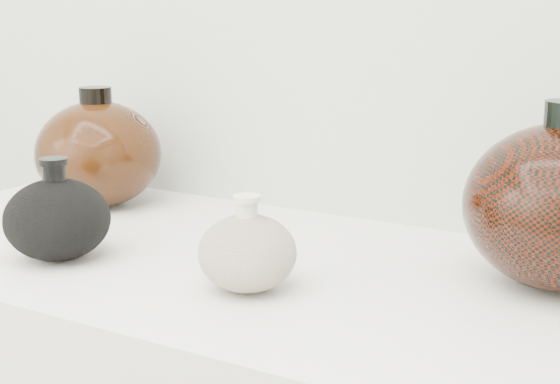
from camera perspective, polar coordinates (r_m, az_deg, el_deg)
The scene contains 3 objects.
black_gourd_vase at distance 1.00m, azimuth -15.98°, elevation -1.88°, with size 0.17×0.17×0.13m.
cream_gourd_vase at distance 0.86m, azimuth -2.40°, elevation -4.41°, with size 0.12×0.12×0.11m.
left_round_pot at distance 1.25m, azimuth -13.13°, elevation 2.77°, with size 0.24×0.24×0.19m.
Camera 1 is at (0.46, 0.17, 1.21)m, focal length 50.00 mm.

